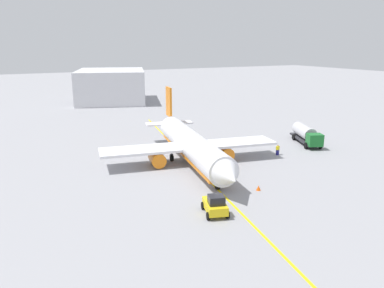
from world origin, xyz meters
The scene contains 8 objects.
ground_plane centered at (0.00, 0.00, 0.00)m, with size 400.00×400.00×0.00m, color #939399.
airplane centered at (-0.48, 0.09, 2.71)m, with size 33.71×26.93×9.77m.
fuel_tanker centered at (-1.01, 23.31, 1.72)m, with size 10.07×6.12×3.15m.
pushback_tug centered at (16.42, -5.77, 1.01)m, with size 4.03×3.20×2.20m.
refueling_worker centered at (2.25, 14.22, 0.82)m, with size 0.50×0.61×1.71m.
safety_cone_nose centered at (13.14, 2.29, 0.31)m, with size 0.55×0.55×0.62m, color #F2590F.
distant_hangar centered at (-67.13, 6.95, 4.78)m, with size 29.19×26.20×9.57m.
taxi_line_marking centered at (0.00, 0.00, 0.01)m, with size 70.51×0.30×0.01m, color yellow.
Camera 1 is at (47.63, -24.62, 17.19)m, focal length 35.49 mm.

